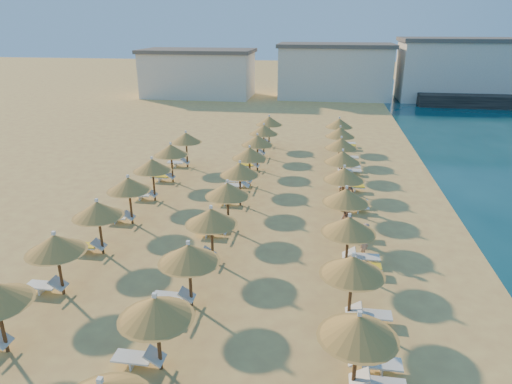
% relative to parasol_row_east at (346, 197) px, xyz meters
% --- Properties ---
extents(ground, '(220.00, 220.00, 0.00)m').
position_rel_parasol_row_east_xyz_m(ground, '(-3.61, -1.70, -2.18)').
color(ground, '#E4C064').
rests_on(ground, ground).
extents(hotel_blocks, '(50.88, 10.31, 8.10)m').
position_rel_parasol_row_east_xyz_m(hotel_blocks, '(0.13, 44.64, 1.52)').
color(hotel_blocks, white).
rests_on(hotel_blocks, ground).
extents(parasol_row_east, '(2.31, 36.33, 2.74)m').
position_rel_parasol_row_east_xyz_m(parasol_row_east, '(0.00, 0.00, 0.00)').
color(parasol_row_east, brown).
rests_on(parasol_row_east, ground).
extents(parasol_row_west, '(2.31, 36.33, 2.74)m').
position_rel_parasol_row_east_xyz_m(parasol_row_west, '(-5.86, 0.00, 0.00)').
color(parasol_row_west, brown).
rests_on(parasol_row_west, ground).
extents(parasol_row_inland, '(2.31, 22.72, 2.74)m').
position_rel_parasol_row_east_xyz_m(parasol_row_inland, '(-11.10, 0.00, 0.00)').
color(parasol_row_inland, brown).
rests_on(parasol_row_inland, ground).
extents(loungers, '(14.14, 35.51, 0.66)m').
position_rel_parasol_row_east_xyz_m(loungers, '(-4.42, -0.05, -1.84)').
color(loungers, white).
rests_on(loungers, ground).
extents(beachgoer_c, '(1.05, 0.78, 1.66)m').
position_rel_parasol_row_east_xyz_m(beachgoer_c, '(0.26, 4.15, -1.35)').
color(beachgoer_c, tan).
rests_on(beachgoer_c, ground).
extents(beachgoer_b, '(0.90, 1.03, 1.78)m').
position_rel_parasol_row_east_xyz_m(beachgoer_b, '(0.06, -0.25, -1.29)').
color(beachgoer_b, tan).
rests_on(beachgoer_b, ground).
extents(beachgoer_a, '(0.56, 0.69, 1.65)m').
position_rel_parasol_row_east_xyz_m(beachgoer_a, '(0.82, -1.85, -1.36)').
color(beachgoer_a, tan).
rests_on(beachgoer_a, ground).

